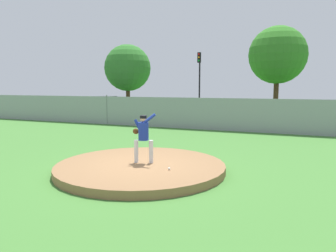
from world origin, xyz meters
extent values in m
plane|color=#427A33|center=(0.00, 6.00, 0.00)|extent=(80.00, 80.00, 0.00)
cube|color=#2B2B2D|center=(0.00, 14.50, 0.00)|extent=(44.00, 7.00, 0.01)
cylinder|color=olive|center=(0.00, 0.00, 0.12)|extent=(5.25, 5.25, 0.24)
cylinder|color=silver|center=(-0.18, 0.06, 0.60)|extent=(0.13, 0.13, 0.72)
cylinder|color=silver|center=(0.27, 0.20, 0.60)|extent=(0.13, 0.13, 0.72)
cylinder|color=navy|center=(0.04, 0.13, 1.24)|extent=(0.32, 0.32, 0.56)
cylinder|color=navy|center=(0.22, 0.13, 1.62)|extent=(0.47, 0.22, 0.39)
cylinder|color=navy|center=(-0.14, 0.13, 1.38)|extent=(0.29, 0.17, 0.46)
ellipsoid|color=#4C2D14|center=(-0.26, 0.18, 1.21)|extent=(0.20, 0.12, 0.18)
sphere|color=tan|center=(0.04, 0.13, 1.62)|extent=(0.20, 0.20, 0.20)
cylinder|color=black|center=(0.04, 0.13, 1.69)|extent=(0.21, 0.21, 0.09)
sphere|color=white|center=(1.12, -0.37, 0.28)|extent=(0.07, 0.07, 0.07)
cube|color=gray|center=(0.00, 10.00, 0.97)|extent=(39.65, 0.03, 1.95)
cylinder|color=slate|center=(-7.93, 10.00, 1.02)|extent=(0.07, 0.07, 2.05)
cube|color=silver|center=(-11.41, 14.23, 0.71)|extent=(1.98, 4.79, 0.78)
cube|color=black|center=(-11.41, 14.23, 1.44)|extent=(1.75, 2.66, 0.69)
cylinder|color=black|center=(-11.34, 15.69, 0.32)|extent=(1.87, 0.72, 0.64)
cylinder|color=black|center=(-11.47, 12.76, 0.32)|extent=(1.87, 0.72, 0.64)
cube|color=#146066|center=(4.55, 14.24, 0.71)|extent=(1.88, 4.06, 0.78)
cube|color=black|center=(4.55, 14.24, 1.41)|extent=(1.71, 2.24, 0.62)
cylinder|color=black|center=(4.54, 15.49, 0.32)|extent=(1.90, 0.66, 0.64)
cylinder|color=black|center=(4.57, 12.99, 0.32)|extent=(1.90, 0.66, 0.64)
cube|color=slate|center=(-5.64, 14.54, 0.64)|extent=(1.96, 4.41, 0.65)
cube|color=black|center=(-5.64, 14.54, 1.29)|extent=(1.70, 2.46, 0.65)
cylinder|color=black|center=(-5.72, 15.88, 0.32)|extent=(1.80, 0.74, 0.64)
cylinder|color=black|center=(-5.56, 13.21, 0.32)|extent=(1.80, 0.74, 0.64)
cube|color=maroon|center=(-1.64, 14.14, 0.71)|extent=(1.89, 4.01, 0.78)
cube|color=black|center=(-1.64, 14.14, 1.40)|extent=(1.73, 2.21, 0.60)
cylinder|color=black|center=(-1.65, 15.38, 0.32)|extent=(1.93, 0.65, 0.64)
cylinder|color=black|center=(-1.64, 12.90, 0.32)|extent=(1.93, 0.65, 0.64)
cone|color=orange|center=(2.73, 15.91, 0.28)|extent=(0.32, 0.32, 0.55)
cube|color=black|center=(2.73, 15.91, 0.02)|extent=(0.40, 0.40, 0.03)
cylinder|color=black|center=(-4.01, 18.98, 2.82)|extent=(0.14, 0.14, 5.65)
cube|color=black|center=(-4.01, 18.80, 5.20)|extent=(0.28, 0.24, 0.90)
sphere|color=red|center=(-4.01, 18.68, 5.47)|extent=(0.18, 0.18, 0.18)
sphere|color=orange|center=(-4.01, 18.68, 5.20)|extent=(0.18, 0.18, 0.18)
sphere|color=green|center=(-4.01, 18.68, 4.93)|extent=(0.18, 0.18, 0.18)
cylinder|color=#4C331E|center=(-12.71, 21.17, 1.44)|extent=(0.44, 0.44, 2.89)
sphere|color=#2F7628|center=(-12.71, 21.17, 4.61)|extent=(4.93, 4.93, 4.93)
cylinder|color=#4C331E|center=(2.22, 24.01, 1.86)|extent=(0.48, 0.48, 3.72)
sphere|color=#327C23|center=(2.22, 24.01, 5.64)|extent=(5.51, 5.51, 5.51)
camera|label=1|loc=(4.52, -8.50, 2.62)|focal=33.63mm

